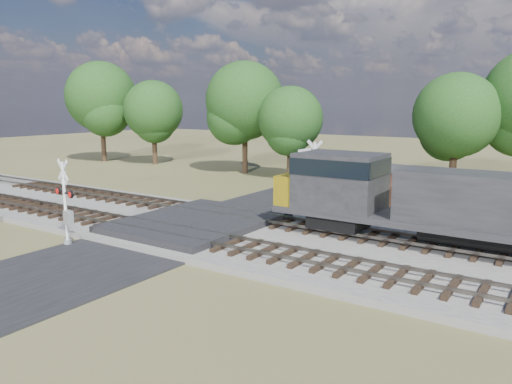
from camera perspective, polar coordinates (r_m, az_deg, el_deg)
The scene contains 10 objects.
ground at distance 27.53m, azimuth -7.34°, elevation -4.46°, with size 160.00×160.00×0.00m, color #4C4E29.
ballast_bed at distance 22.94m, azimuth 12.97°, elevation -7.25°, with size 140.00×10.00×0.30m, color gray.
road at distance 27.52m, azimuth -7.34°, elevation -4.37°, with size 7.00×60.00×0.08m, color black.
crossing_panel at distance 27.82m, azimuth -6.68°, elevation -3.62°, with size 7.00×9.00×0.62m, color #262628.
track_near at distance 24.01m, azimuth -4.82°, elevation -5.57°, with size 140.00×2.60×0.33m.
track_far at distance 27.97m, azimuth 1.55°, elevation -3.27°, with size 140.00×2.60×0.33m.
crossing_signal_near at distance 25.83m, azimuth -20.85°, elevation -1.98°, with size 1.71×0.46×4.27m.
crossing_signal_far at distance 32.18m, azimuth 6.51°, elevation 1.17°, with size 1.85×0.42×4.60m.
equipment_shed at distance 34.82m, azimuth 15.38°, elevation 0.59°, with size 4.65×4.65×2.64m.
treeline at distance 42.05m, azimuth 18.01°, elevation 9.55°, with size 81.58×11.47×11.70m.
Camera 1 is at (17.51, -20.09, 6.92)m, focal length 35.00 mm.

